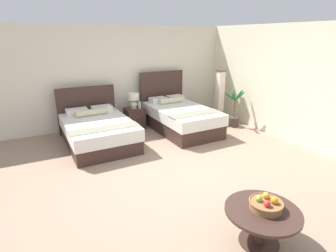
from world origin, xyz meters
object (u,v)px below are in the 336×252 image
Objects in this scene: bed_near_window at (98,130)px; bed_near_corner at (180,117)px; coffee_table at (262,219)px; potted_palm at (234,115)px; table_lamp at (134,99)px; nightstand at (135,118)px; floor_lamp_corner at (220,96)px; vase at (140,105)px; fruit_bowl at (266,204)px.

bed_near_window is 2.11m from bed_near_corner.
coffee_table is (-1.12, -4.00, -0.01)m from bed_near_corner.
potted_palm is at bearing -6.56° from bed_near_window.
potted_palm is (2.43, -1.09, -0.47)m from table_lamp.
bed_near_window is 1.30m from nightstand.
floor_lamp_corner reaches higher than nightstand.
potted_palm is at bearing -24.20° from vase.
vase is at bearing 26.37° from bed_near_window.
bed_near_corner is at bearing 74.33° from coffee_table.
bed_near_window is at bearing 104.57° from fruit_bowl.
vase is 2.32m from floor_lamp_corner.
bed_near_window reaches higher than coffee_table.
coffee_table is 0.60× the size of floor_lamp_corner.
bed_near_window is at bearing -148.60° from table_lamp.
bed_near_corner reaches higher than coffee_table.
fruit_bowl is at bearing -92.75° from vase.
vase is at bearing -16.15° from nightstand.
bed_near_corner reaches higher than potted_palm.
table_lamp is 0.29× the size of floor_lamp_corner.
table_lamp is 0.22m from vase.
table_lamp is 2.47m from floor_lamp_corner.
potted_palm is at bearing -89.44° from floor_lamp_corner.
fruit_bowl is at bearing -105.10° from bed_near_corner.
fruit_bowl is at bearing -75.43° from bed_near_window.
floor_lamp_corner reaches higher than vase.
nightstand is 0.62× the size of coffee_table.
nightstand is (-0.99, 0.66, -0.08)m from bed_near_corner.
bed_near_corner is 2.58× the size of coffee_table.
potted_palm is at bearing -23.77° from nightstand.
nightstand is (1.12, 0.66, -0.05)m from bed_near_window.
vase is (0.14, -0.04, 0.36)m from nightstand.
nightstand is at bearing -90.00° from table_lamp.
bed_near_window is at bearing -179.81° from bed_near_corner.
bed_near_window is 0.94× the size of bed_near_corner.
vase reaches higher than coffee_table.
nightstand is at bearing 156.23° from potted_palm.
coffee_table is (-0.13, -4.65, 0.07)m from nightstand.
floor_lamp_corner is (2.56, 4.24, 0.38)m from coffee_table.
bed_near_corner is at bearing -34.26° from table_lamp.
bed_near_corner is 1.50m from floor_lamp_corner.
potted_palm is (2.56, 3.58, -0.01)m from coffee_table.
fruit_bowl is (1.04, -3.99, 0.20)m from bed_near_window.
vase is 0.13× the size of floor_lamp_corner.
table_lamp is (1.12, 0.68, 0.48)m from bed_near_window.
vase is 4.63m from coffee_table.
fruit_bowl is (-0.08, -4.67, -0.27)m from table_lamp.
bed_near_corner is at bearing 163.91° from potted_palm.
table_lamp is (-0.99, 0.68, 0.45)m from bed_near_corner.
fruit_bowl is 4.38m from potted_palm.
nightstand is at bearing 30.64° from bed_near_window.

